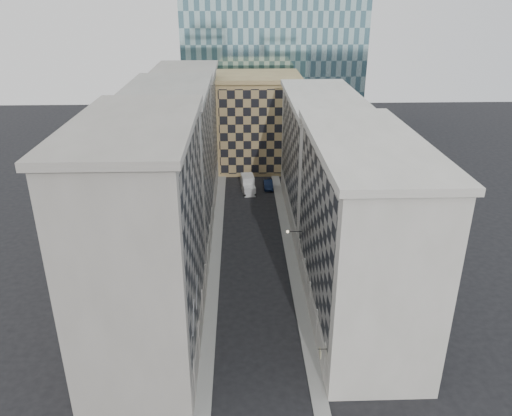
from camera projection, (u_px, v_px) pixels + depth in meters
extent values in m
cube|color=gray|center=(216.00, 253.00, 70.23)|extent=(1.50, 100.00, 0.15)
cube|color=gray|center=(290.00, 251.00, 70.55)|extent=(1.50, 100.00, 0.15)
cube|color=gray|center=(144.00, 245.00, 48.07)|extent=(10.00, 22.00, 23.00)
cube|color=gray|center=(194.00, 230.00, 47.62)|extent=(0.25, 19.36, 18.00)
cube|color=gray|center=(199.00, 328.00, 52.21)|extent=(0.45, 21.12, 3.20)
cube|color=gray|center=(132.00, 124.00, 43.30)|extent=(10.80, 22.80, 0.70)
cylinder|color=gray|center=(190.00, 380.00, 44.41)|extent=(0.90, 0.90, 4.40)
cylinder|color=gray|center=(195.00, 340.00, 49.44)|extent=(0.90, 0.90, 4.40)
cylinder|color=gray|center=(199.00, 308.00, 54.48)|extent=(0.90, 0.90, 4.40)
cylinder|color=gray|center=(202.00, 281.00, 59.51)|extent=(0.90, 0.90, 4.40)
cube|color=gray|center=(172.00, 173.00, 68.40)|extent=(10.00, 22.00, 22.00)
cube|color=gray|center=(207.00, 162.00, 67.94)|extent=(0.25, 19.36, 17.00)
cube|color=gray|center=(210.00, 233.00, 72.33)|extent=(0.45, 21.12, 3.20)
cube|color=gray|center=(166.00, 89.00, 63.83)|extent=(10.80, 22.80, 0.70)
cylinder|color=gray|center=(205.00, 258.00, 64.54)|extent=(0.90, 0.90, 4.40)
cylinder|color=gray|center=(208.00, 239.00, 69.57)|extent=(0.90, 0.90, 4.40)
cylinder|color=gray|center=(210.00, 222.00, 74.60)|extent=(0.90, 0.90, 4.40)
cylinder|color=gray|center=(211.00, 207.00, 79.63)|extent=(0.90, 0.90, 4.40)
cube|color=gray|center=(187.00, 134.00, 88.73)|extent=(10.00, 22.00, 21.00)
cube|color=gray|center=(214.00, 125.00, 88.27)|extent=(0.25, 19.36, 16.00)
cube|color=gray|center=(216.00, 180.00, 92.46)|extent=(0.45, 21.12, 3.20)
cube|color=gray|center=(184.00, 71.00, 84.35)|extent=(10.80, 22.80, 0.70)
cylinder|color=gray|center=(213.00, 194.00, 84.66)|extent=(0.90, 0.90, 4.40)
cylinder|color=gray|center=(214.00, 183.00, 89.69)|extent=(0.90, 0.90, 4.40)
cylinder|color=gray|center=(216.00, 172.00, 94.73)|extent=(0.90, 0.90, 4.40)
cylinder|color=gray|center=(217.00, 163.00, 99.76)|extent=(0.90, 0.90, 4.40)
cube|color=beige|center=(360.00, 236.00, 53.00)|extent=(10.00, 26.00, 20.00)
cube|color=gray|center=(315.00, 224.00, 52.25)|extent=(0.25, 22.88, 15.00)
cube|color=beige|center=(312.00, 303.00, 56.24)|extent=(0.45, 24.96, 3.20)
cube|color=beige|center=(369.00, 142.00, 48.84)|extent=(10.80, 26.80, 0.70)
cylinder|color=beige|center=(328.00, 362.00, 46.49)|extent=(0.90, 0.90, 4.40)
cylinder|color=beige|center=(320.00, 328.00, 51.25)|extent=(0.90, 0.90, 4.40)
cylinder|color=beige|center=(313.00, 299.00, 56.01)|extent=(0.90, 0.90, 4.40)
cylinder|color=beige|center=(307.00, 275.00, 60.76)|extent=(0.90, 0.90, 4.40)
cylinder|color=beige|center=(302.00, 254.00, 65.52)|extent=(0.90, 0.90, 4.40)
cube|color=beige|center=(321.00, 161.00, 77.91)|extent=(10.00, 28.00, 19.00)
cube|color=gray|center=(290.00, 152.00, 77.15)|extent=(0.25, 24.64, 14.00)
cube|color=beige|center=(289.00, 207.00, 80.94)|extent=(0.45, 26.88, 3.20)
cube|color=beige|center=(324.00, 98.00, 73.94)|extent=(10.80, 28.80, 0.70)
cube|color=#9E8054|center=(258.00, 123.00, 101.62)|extent=(16.00, 14.00, 18.00)
cube|color=tan|center=(259.00, 133.00, 95.12)|extent=(15.20, 0.25, 16.50)
cube|color=#9E8054|center=(258.00, 76.00, 97.83)|extent=(16.80, 14.80, 0.80)
cube|color=#2D2723|center=(246.00, 86.00, 112.35)|extent=(6.00, 6.00, 28.00)
cube|color=#2D2723|center=(246.00, 17.00, 106.43)|extent=(7.00, 7.00, 1.40)
cylinder|color=gray|center=(193.00, 318.00, 43.23)|extent=(0.10, 2.33, 2.33)
cylinder|color=gray|center=(197.00, 292.00, 46.89)|extent=(0.10, 2.33, 2.33)
cylinder|color=black|center=(295.00, 232.00, 62.59)|extent=(1.80, 0.08, 0.08)
sphere|color=#FFE5B2|center=(288.00, 232.00, 62.56)|extent=(0.36, 0.36, 0.36)
cube|color=silver|center=(249.00, 191.00, 89.74)|extent=(2.30, 2.46, 1.68)
cube|color=silver|center=(248.00, 183.00, 91.69)|extent=(2.52, 3.59, 2.90)
cylinder|color=black|center=(245.00, 195.00, 89.10)|extent=(0.38, 0.87, 0.84)
cylinder|color=black|center=(255.00, 194.00, 89.36)|extent=(0.38, 0.87, 0.84)
cylinder|color=black|center=(242.00, 186.00, 92.99)|extent=(0.38, 0.87, 0.84)
cylinder|color=black|center=(252.00, 186.00, 93.25)|extent=(0.38, 0.87, 0.84)
imported|color=#0D1832|center=(268.00, 184.00, 92.87)|extent=(1.72, 4.76, 1.56)
cylinder|color=black|center=(323.00, 349.00, 45.12)|extent=(0.88, 0.08, 0.06)
cube|color=beige|center=(320.00, 353.00, 45.30)|extent=(0.08, 0.77, 0.77)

